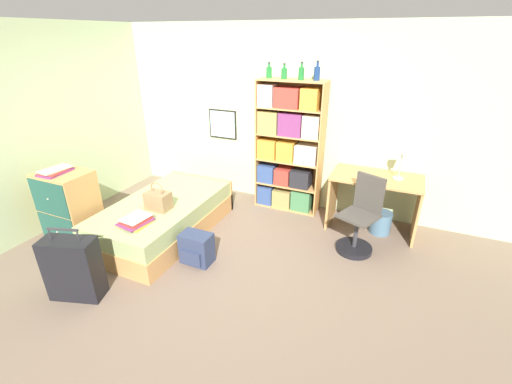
{
  "coord_description": "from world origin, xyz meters",
  "views": [
    {
      "loc": [
        2.0,
        -3.13,
        2.44
      ],
      "look_at": [
        0.54,
        0.19,
        0.75
      ],
      "focal_mm": 24.0,
      "sensor_mm": 36.0,
      "label": 1
    }
  ],
  "objects_px": {
    "bottle_clear": "(301,73)",
    "desk": "(375,193)",
    "handbag": "(158,200)",
    "bottle_green": "(269,72)",
    "desk_chair": "(359,227)",
    "desk_lamp": "(405,157)",
    "bed": "(165,217)",
    "dresser": "(70,207)",
    "suitcase": "(73,269)",
    "waste_bin": "(381,222)",
    "bottle_blue": "(317,73)",
    "book_stack_on_bed": "(136,221)",
    "magazine_pile_on_dresser": "(55,171)",
    "bottle_brown": "(284,73)",
    "bookcase": "(288,149)",
    "backpack": "(197,249)"
  },
  "relations": [
    {
      "from": "handbag",
      "to": "desk_lamp",
      "type": "bearing_deg",
      "value": 28.38
    },
    {
      "from": "bottle_clear",
      "to": "desk_lamp",
      "type": "relative_size",
      "value": 0.51
    },
    {
      "from": "book_stack_on_bed",
      "to": "bottle_brown",
      "type": "relative_size",
      "value": 1.88
    },
    {
      "from": "bookcase",
      "to": "backpack",
      "type": "bearing_deg",
      "value": -104.99
    },
    {
      "from": "dresser",
      "to": "desk",
      "type": "xyz_separation_m",
      "value": [
        3.44,
        1.84,
        0.05
      ]
    },
    {
      "from": "desk",
      "to": "bottle_clear",
      "type": "bearing_deg",
      "value": 173.55
    },
    {
      "from": "bottle_brown",
      "to": "bottle_blue",
      "type": "relative_size",
      "value": 0.82
    },
    {
      "from": "handbag",
      "to": "waste_bin",
      "type": "bearing_deg",
      "value": 27.97
    },
    {
      "from": "backpack",
      "to": "desk",
      "type": "bearing_deg",
      "value": 42.84
    },
    {
      "from": "desk",
      "to": "handbag",
      "type": "bearing_deg",
      "value": -149.53
    },
    {
      "from": "suitcase",
      "to": "waste_bin",
      "type": "relative_size",
      "value": 2.68
    },
    {
      "from": "handbag",
      "to": "bookcase",
      "type": "height_order",
      "value": "bookcase"
    },
    {
      "from": "book_stack_on_bed",
      "to": "waste_bin",
      "type": "bearing_deg",
      "value": 34.7
    },
    {
      "from": "desk_lamp",
      "to": "desk_chair",
      "type": "xyz_separation_m",
      "value": [
        -0.37,
        -0.63,
        -0.74
      ]
    },
    {
      "from": "handbag",
      "to": "backpack",
      "type": "bearing_deg",
      "value": -17.68
    },
    {
      "from": "dresser",
      "to": "bottle_green",
      "type": "distance_m",
      "value": 3.11
    },
    {
      "from": "desk_chair",
      "to": "desk_lamp",
      "type": "bearing_deg",
      "value": 60.02
    },
    {
      "from": "bed",
      "to": "dresser",
      "type": "height_order",
      "value": "dresser"
    },
    {
      "from": "bed",
      "to": "waste_bin",
      "type": "xyz_separation_m",
      "value": [
        2.64,
        1.15,
        -0.08
      ]
    },
    {
      "from": "desk_lamp",
      "to": "waste_bin",
      "type": "xyz_separation_m",
      "value": [
        -0.14,
        -0.1,
        -0.91
      ]
    },
    {
      "from": "desk_lamp",
      "to": "backpack",
      "type": "bearing_deg",
      "value": -140.75
    },
    {
      "from": "dresser",
      "to": "bottle_blue",
      "type": "relative_size",
      "value": 3.84
    },
    {
      "from": "book_stack_on_bed",
      "to": "magazine_pile_on_dresser",
      "type": "bearing_deg",
      "value": -177.47
    },
    {
      "from": "book_stack_on_bed",
      "to": "waste_bin",
      "type": "distance_m",
      "value": 3.11
    },
    {
      "from": "backpack",
      "to": "suitcase",
      "type": "bearing_deg",
      "value": -129.32
    },
    {
      "from": "bed",
      "to": "book_stack_on_bed",
      "type": "relative_size",
      "value": 5.1
    },
    {
      "from": "suitcase",
      "to": "bottle_brown",
      "type": "xyz_separation_m",
      "value": [
        1.18,
        2.73,
        1.63
      ]
    },
    {
      "from": "bottle_clear",
      "to": "backpack",
      "type": "bearing_deg",
      "value": -109.57
    },
    {
      "from": "desk",
      "to": "desk_lamp",
      "type": "distance_m",
      "value": 0.61
    },
    {
      "from": "bottle_clear",
      "to": "desk",
      "type": "bearing_deg",
      "value": -6.45
    },
    {
      "from": "handbag",
      "to": "bottle_green",
      "type": "distance_m",
      "value": 2.25
    },
    {
      "from": "desk_lamp",
      "to": "backpack",
      "type": "height_order",
      "value": "desk_lamp"
    },
    {
      "from": "magazine_pile_on_dresser",
      "to": "bottle_blue",
      "type": "bearing_deg",
      "value": 38.6
    },
    {
      "from": "dresser",
      "to": "desk",
      "type": "height_order",
      "value": "dresser"
    },
    {
      "from": "bottle_clear",
      "to": "backpack",
      "type": "height_order",
      "value": "bottle_clear"
    },
    {
      "from": "magazine_pile_on_dresser",
      "to": "bottle_clear",
      "type": "relative_size",
      "value": 1.67
    },
    {
      "from": "bookcase",
      "to": "desk_chair",
      "type": "bearing_deg",
      "value": -32.15
    },
    {
      "from": "bed",
      "to": "desk_lamp",
      "type": "height_order",
      "value": "desk_lamp"
    },
    {
      "from": "bed",
      "to": "waste_bin",
      "type": "relative_size",
      "value": 6.52
    },
    {
      "from": "bottle_green",
      "to": "bottle_blue",
      "type": "distance_m",
      "value": 0.66
    },
    {
      "from": "handbag",
      "to": "bookcase",
      "type": "relative_size",
      "value": 0.19
    },
    {
      "from": "bottle_clear",
      "to": "backpack",
      "type": "relative_size",
      "value": 0.62
    },
    {
      "from": "handbag",
      "to": "book_stack_on_bed",
      "type": "xyz_separation_m",
      "value": [
        -0.0,
        -0.41,
        -0.08
      ]
    },
    {
      "from": "dresser",
      "to": "bookcase",
      "type": "distance_m",
      "value": 2.97
    },
    {
      "from": "bottle_green",
      "to": "desk_lamp",
      "type": "bearing_deg",
      "value": -3.79
    },
    {
      "from": "bottle_brown",
      "to": "desk_lamp",
      "type": "distance_m",
      "value": 1.88
    },
    {
      "from": "magazine_pile_on_dresser",
      "to": "bottle_brown",
      "type": "bearing_deg",
      "value": 43.44
    },
    {
      "from": "bottle_green",
      "to": "bottle_blue",
      "type": "xyz_separation_m",
      "value": [
        0.66,
        0.01,
        0.01
      ]
    },
    {
      "from": "suitcase",
      "to": "bottle_blue",
      "type": "distance_m",
      "value": 3.59
    },
    {
      "from": "bed",
      "to": "dresser",
      "type": "bearing_deg",
      "value": -146.31
    }
  ]
}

